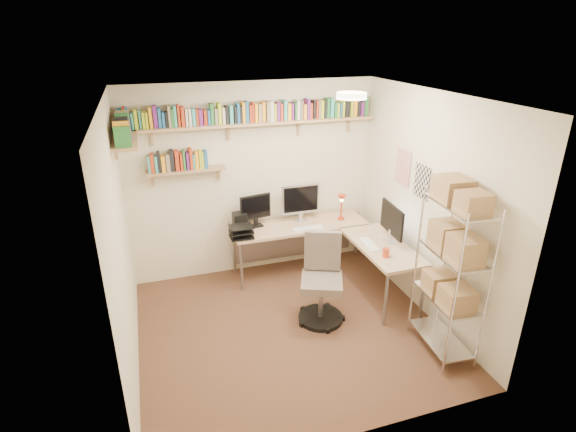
# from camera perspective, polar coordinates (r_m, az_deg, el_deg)

# --- Properties ---
(ground) EXTENTS (3.20, 3.20, 0.00)m
(ground) POSITION_cam_1_polar(r_m,az_deg,el_deg) (5.12, 0.21, -14.08)
(ground) COLOR #452E1D
(ground) RESTS_ON ground
(room_shell) EXTENTS (3.24, 3.04, 2.52)m
(room_shell) POSITION_cam_1_polar(r_m,az_deg,el_deg) (4.38, 0.29, 2.42)
(room_shell) COLOR beige
(room_shell) RESTS_ON ground
(wall_shelves) EXTENTS (3.12, 1.09, 0.79)m
(wall_shelves) POSITION_cam_1_polar(r_m,az_deg,el_deg) (5.37, -8.61, 11.27)
(wall_shelves) COLOR tan
(wall_shelves) RESTS_ON ground
(corner_desk) EXTENTS (1.97, 1.77, 1.20)m
(corner_desk) POSITION_cam_1_polar(r_m,az_deg,el_deg) (5.72, 3.01, -1.91)
(corner_desk) COLOR tan
(corner_desk) RESTS_ON ground
(office_chair) EXTENTS (0.58, 0.59, 1.01)m
(office_chair) POSITION_cam_1_polar(r_m,az_deg,el_deg) (5.08, 4.28, -8.68)
(office_chair) COLOR black
(office_chair) RESTS_ON ground
(wire_rack) EXTENTS (0.42, 0.76, 1.81)m
(wire_rack) POSITION_cam_1_polar(r_m,az_deg,el_deg) (4.50, 20.33, -3.86)
(wire_rack) COLOR silver
(wire_rack) RESTS_ON ground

